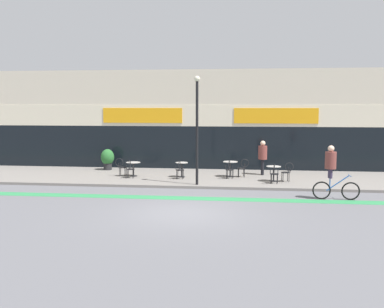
{
  "coord_description": "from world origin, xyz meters",
  "views": [
    {
      "loc": [
        2.1,
        -14.97,
        3.68
      ],
      "look_at": [
        -0.44,
        6.23,
        1.37
      ],
      "focal_mm": 42.0,
      "sensor_mm": 36.0,
      "label": 1
    }
  ],
  "objects": [
    {
      "name": "sidewalk_slab",
      "position": [
        0.0,
        7.25,
        0.06
      ],
      "size": [
        40.0,
        5.5,
        0.12
      ],
      "primitive_type": "cube",
      "color": "slate",
      "rests_on": "ground"
    },
    {
      "name": "cafe_chair_3_near",
      "position": [
        3.42,
        5.59,
        0.64
      ],
      "size": [
        0.45,
        0.6,
        0.9
      ],
      "rotation": [
        0.0,
        0.0,
        1.42
      ],
      "color": "black",
      "rests_on": "sidewalk_slab"
    },
    {
      "name": "bistro_table_2",
      "position": [
        1.35,
        7.36,
        0.67
      ],
      "size": [
        0.74,
        0.74,
        0.77
      ],
      "color": "black",
      "rests_on": "sidewalk_slab"
    },
    {
      "name": "cafe_chair_0_side",
      "position": [
        -4.15,
        6.96,
        0.64
      ],
      "size": [
        0.59,
        0.42,
        0.9
      ],
      "rotation": [
        0.0,
        0.0,
        0.06
      ],
      "color": "black",
      "rests_on": "sidewalk_slab"
    },
    {
      "name": "bistro_table_3",
      "position": [
        3.43,
        6.21,
        0.63
      ],
      "size": [
        0.68,
        0.68,
        0.72
      ],
      "color": "black",
      "rests_on": "sidewalk_slab"
    },
    {
      "name": "lamp_post",
      "position": [
        -0.06,
        4.93,
        2.95
      ],
      "size": [
        0.26,
        0.26,
        4.86
      ],
      "color": "black",
      "rests_on": "sidewalk_slab"
    },
    {
      "name": "planter_pot",
      "position": [
        -5.5,
        9.02,
        0.76
      ],
      "size": [
        0.73,
        0.73,
        1.15
      ],
      "color": "#232326",
      "rests_on": "sidewalk_slab"
    },
    {
      "name": "cafe_chair_2_side",
      "position": [
        1.98,
        7.37,
        0.64
      ],
      "size": [
        0.59,
        0.44,
        0.9
      ],
      "rotation": [
        0.0,
        0.0,
        3.25
      ],
      "color": "black",
      "rests_on": "sidewalk_slab"
    },
    {
      "name": "bistro_table_0",
      "position": [
        -3.52,
        6.96,
        0.63
      ],
      "size": [
        0.72,
        0.72,
        0.71
      ],
      "color": "black",
      "rests_on": "sidewalk_slab"
    },
    {
      "name": "cafe_chair_3_side",
      "position": [
        4.05,
        6.22,
        0.64
      ],
      "size": [
        0.6,
        0.45,
        0.9
      ],
      "rotation": [
        0.0,
        0.0,
        3.28
      ],
      "color": "black",
      "rests_on": "sidewalk_slab"
    },
    {
      "name": "storefront_facade",
      "position": [
        0.0,
        11.96,
        2.83
      ],
      "size": [
        40.0,
        4.06,
        5.68
      ],
      "color": "beige",
      "rests_on": "ground"
    },
    {
      "name": "cafe_chair_0_near",
      "position": [
        -3.52,
        6.34,
        0.64
      ],
      "size": [
        0.43,
        0.59,
        0.9
      ],
      "rotation": [
        0.0,
        0.0,
        1.64
      ],
      "color": "black",
      "rests_on": "sidewalk_slab"
    },
    {
      "name": "cafe_chair_1_near",
      "position": [
        -1.05,
        6.34,
        0.64
      ],
      "size": [
        0.42,
        0.58,
        0.9
      ],
      "rotation": [
        0.0,
        0.0,
        1.53
      ],
      "color": "black",
      "rests_on": "sidewalk_slab"
    },
    {
      "name": "cafe_chair_2_near",
      "position": [
        1.34,
        6.74,
        0.64
      ],
      "size": [
        0.45,
        0.6,
        0.9
      ],
      "rotation": [
        0.0,
        0.0,
        1.42
      ],
      "color": "black",
      "rests_on": "sidewalk_slab"
    },
    {
      "name": "bistro_table_1",
      "position": [
        -1.05,
        6.97,
        0.64
      ],
      "size": [
        0.62,
        0.62,
        0.74
      ],
      "color": "black",
      "rests_on": "sidewalk_slab"
    },
    {
      "name": "bike_lane_stripe",
      "position": [
        0.0,
        2.46,
        0.0
      ],
      "size": [
        36.0,
        0.7,
        0.01
      ],
      "primitive_type": "cube",
      "color": "#2D844C",
      "rests_on": "ground"
    },
    {
      "name": "cyclist_0",
      "position": [
        5.47,
        2.89,
        1.22
      ],
      "size": [
        1.82,
        0.48,
        2.14
      ],
      "rotation": [
        0.0,
        0.0,
        -0.01
      ],
      "color": "black",
      "rests_on": "ground"
    },
    {
      "name": "pedestrian_near_end",
      "position": [
        2.98,
        8.23,
        1.16
      ],
      "size": [
        0.48,
        0.48,
        1.76
      ],
      "rotation": [
        0.0,
        0.0,
        -0.05
      ],
      "color": "black",
      "rests_on": "sidewalk_slab"
    },
    {
      "name": "ground_plane",
      "position": [
        0.0,
        0.0,
        0.0
      ],
      "size": [
        120.0,
        120.0,
        0.0
      ],
      "primitive_type": "plane",
      "color": "#5B5B60"
    }
  ]
}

